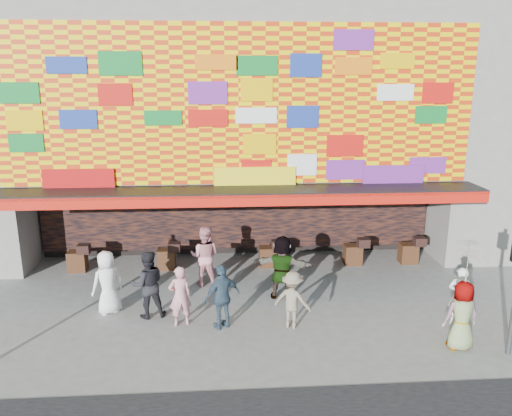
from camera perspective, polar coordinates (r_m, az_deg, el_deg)
The scene contains 12 objects.
ground at distance 13.34m, azimuth -1.19°, elevation -13.94°, with size 90.00×90.00×0.00m, color slate.
shop_building at distance 19.91m, azimuth -2.42°, elevation 11.36°, with size 15.20×9.40×10.00m.
ped_a at distance 14.53m, azimuth -16.60°, elevation -8.15°, with size 0.88×0.57×1.80m, color white.
ped_b at distance 13.46m, azimuth -8.67°, elevation -9.91°, with size 0.60×0.39×1.65m, color pink.
ped_c at distance 14.01m, azimuth -12.26°, elevation -8.52°, with size 0.92×0.72×1.90m, color black.
ped_d at distance 13.26m, azimuth 4.17°, elevation -10.42°, with size 1.00×0.57×1.54m, color gray.
ped_e at distance 13.18m, azimuth -3.87°, elevation -10.08°, with size 1.03×0.43×1.75m, color #354A5D.
ped_f at distance 14.83m, azimuth 3.00°, elevation -6.78°, with size 1.79×0.57×1.93m, color gray.
ped_g at distance 13.18m, azimuth 22.45°, elevation -11.30°, with size 0.84×0.55×1.73m, color gray.
ped_h at distance 14.38m, azimuth 22.25°, elevation -9.33°, with size 0.59×0.39×1.62m, color white.
ped_i at distance 15.80m, azimuth -5.87°, elevation -5.48°, with size 0.94×0.73×1.93m, color pink.
parasol at distance 12.71m, azimuth 23.01°, elevation -6.17°, with size 1.22×1.23×1.80m.
Camera 1 is at (-0.53, -11.69, 6.40)m, focal length 35.00 mm.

